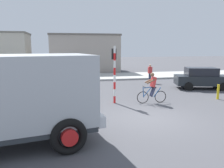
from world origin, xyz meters
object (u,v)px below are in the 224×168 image
(truck_foreground, at_px, (8,95))
(pedestrian_near_kerb, at_px, (150,73))
(car_red_near, at_px, (202,78))
(bollard_far, at_px, (218,92))
(cyclist, at_px, (152,88))
(traffic_light_pole, at_px, (114,66))

(truck_foreground, distance_m, pedestrian_near_kerb, 14.70)
(truck_foreground, xyz_separation_m, car_red_near, (11.96, 8.05, -0.85))
(bollard_far, bearing_deg, pedestrian_near_kerb, 103.82)
(car_red_near, xyz_separation_m, pedestrian_near_kerb, (-2.84, 3.45, 0.03))
(bollard_far, bearing_deg, cyclist, -179.31)
(truck_foreground, height_order, cyclist, truck_foreground)
(traffic_light_pole, relative_size, bollard_far, 3.56)
(traffic_light_pole, distance_m, bollard_far, 6.54)
(pedestrian_near_kerb, bearing_deg, cyclist, -110.25)
(cyclist, distance_m, pedestrian_near_kerb, 7.40)
(bollard_far, bearing_deg, traffic_light_pole, 175.92)
(truck_foreground, xyz_separation_m, pedestrian_near_kerb, (9.12, 11.50, -0.82))
(truck_foreground, distance_m, traffic_light_pole, 6.77)
(traffic_light_pole, xyz_separation_m, bollard_far, (6.32, -0.45, -1.62))
(car_red_near, bearing_deg, cyclist, -147.10)
(traffic_light_pole, bearing_deg, car_red_near, 21.84)
(cyclist, bearing_deg, pedestrian_near_kerb, 69.75)
(car_red_near, bearing_deg, bollard_far, -108.44)
(car_red_near, height_order, bollard_far, car_red_near)
(car_red_near, height_order, pedestrian_near_kerb, pedestrian_near_kerb)
(bollard_far, bearing_deg, car_red_near, 71.56)
(cyclist, xyz_separation_m, car_red_near, (5.41, 3.50, -0.05))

